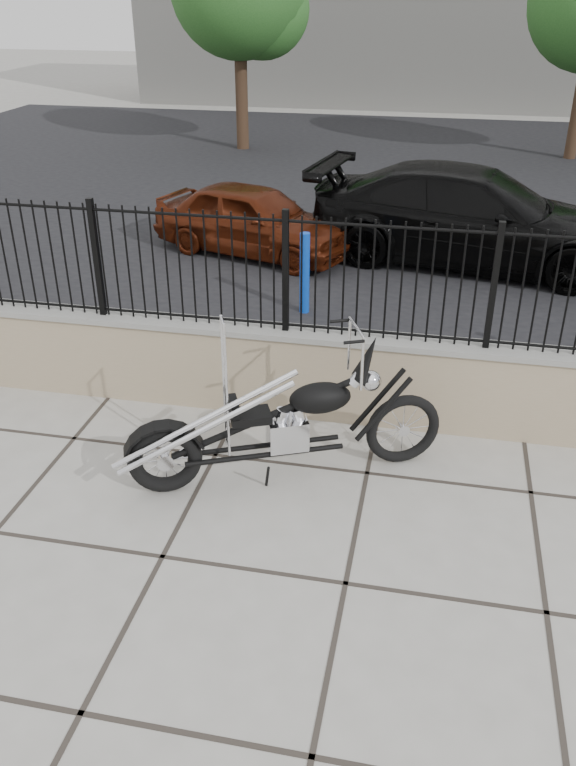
{
  "coord_description": "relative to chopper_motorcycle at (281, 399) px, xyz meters",
  "views": [
    {
      "loc": [
        0.44,
        -4.34,
        4.13
      ],
      "look_at": [
        -0.79,
        1.59,
        0.84
      ],
      "focal_mm": 35.0,
      "sensor_mm": 36.0,
      "label": 1
    }
  ],
  "objects": [
    {
      "name": "chopper_motorcycle",
      "position": [
        0.0,
        0.0,
        0.0
      ],
      "size": [
        2.77,
        1.58,
        1.68
      ],
      "primitive_type": null,
      "rotation": [
        0.0,
        0.0,
        0.41
      ],
      "color": "black",
      "rests_on": "ground_plane"
    },
    {
      "name": "ground_plane",
      "position": [
        0.79,
        -1.29,
        -0.84
      ],
      "size": [
        90.0,
        90.0,
        0.0
      ],
      "primitive_type": "plane",
      "color": "#99968E",
      "rests_on": "ground"
    },
    {
      "name": "car_black",
      "position": [
        1.73,
        6.55,
        -0.08
      ],
      "size": [
        5.51,
        3.0,
        1.52
      ],
      "primitive_type": "imported",
      "rotation": [
        0.0,
        0.0,
        1.4
      ],
      "color": "black",
      "rests_on": "parking_lot"
    },
    {
      "name": "bollard_a",
      "position": [
        -0.52,
        3.93,
        -0.27
      ],
      "size": [
        0.15,
        0.15,
        1.14
      ],
      "primitive_type": "cylinder",
      "rotation": [
        0.0,
        0.0,
        0.13
      ],
      "color": "#0D33C4",
      "rests_on": "ground_plane"
    },
    {
      "name": "parking_lot",
      "position": [
        0.79,
        11.21,
        -0.84
      ],
      "size": [
        30.0,
        30.0,
        0.0
      ],
      "primitive_type": "plane",
      "color": "black",
      "rests_on": "ground"
    },
    {
      "name": "retaining_wall",
      "position": [
        0.79,
        1.21,
        -0.36
      ],
      "size": [
        14.0,
        0.36,
        0.96
      ],
      "primitive_type": "cube",
      "color": "gray",
      "rests_on": "ground_plane"
    },
    {
      "name": "iron_fence",
      "position": [
        0.79,
        1.21,
        0.72
      ],
      "size": [
        14.0,
        0.08,
        1.2
      ],
      "primitive_type": "cube",
      "color": "black",
      "rests_on": "retaining_wall"
    },
    {
      "name": "car_red",
      "position": [
        -1.82,
        6.27,
        -0.25
      ],
      "size": [
        3.7,
        2.36,
        1.17
      ],
      "primitive_type": "imported",
      "rotation": [
        0.0,
        0.0,
        1.27
      ],
      "color": "#4F1B0B",
      "rests_on": "parking_lot"
    }
  ]
}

